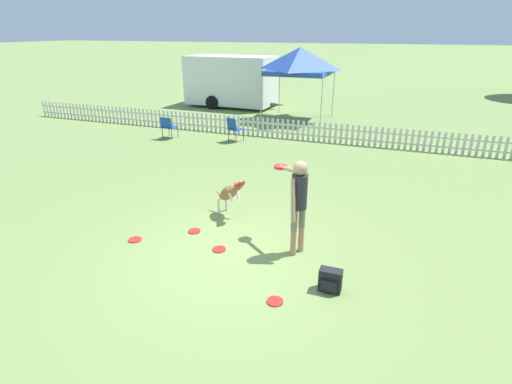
{
  "coord_description": "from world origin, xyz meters",
  "views": [
    {
      "loc": [
        2.56,
        -5.75,
        3.82
      ],
      "look_at": [
        -0.0,
        1.06,
        0.84
      ],
      "focal_mm": 28.0,
      "sensor_mm": 36.0,
      "label": 1
    }
  ],
  "objects_px": {
    "leaping_dog": "(229,193)",
    "frisbee_far_scatter": "(219,249)",
    "canopy_tent_main": "(300,61)",
    "frisbee_near_dog": "(135,240)",
    "backpack_on_grass": "(330,281)",
    "frisbee_near_handler": "(275,301)",
    "frisbee_midfield": "(194,231)",
    "folding_chair_center": "(234,127)",
    "handler_person": "(298,196)",
    "folding_chair_green_right": "(168,126)",
    "equipment_trailer": "(231,80)"
  },
  "relations": [
    {
      "from": "handler_person",
      "to": "leaping_dog",
      "type": "height_order",
      "value": "handler_person"
    },
    {
      "from": "handler_person",
      "to": "folding_chair_green_right",
      "type": "height_order",
      "value": "handler_person"
    },
    {
      "from": "backpack_on_grass",
      "to": "equipment_trailer",
      "type": "xyz_separation_m",
      "value": [
        -8.03,
        14.39,
        1.16
      ]
    },
    {
      "from": "handler_person",
      "to": "backpack_on_grass",
      "type": "bearing_deg",
      "value": -110.65
    },
    {
      "from": "folding_chair_green_right",
      "to": "equipment_trailer",
      "type": "relative_size",
      "value": 0.16
    },
    {
      "from": "frisbee_midfield",
      "to": "folding_chair_center",
      "type": "bearing_deg",
      "value": 106.87
    },
    {
      "from": "frisbee_near_handler",
      "to": "canopy_tent_main",
      "type": "bearing_deg",
      "value": 103.6
    },
    {
      "from": "folding_chair_center",
      "to": "folding_chair_green_right",
      "type": "relative_size",
      "value": 1.08
    },
    {
      "from": "backpack_on_grass",
      "to": "folding_chair_center",
      "type": "bearing_deg",
      "value": 122.86
    },
    {
      "from": "leaping_dog",
      "to": "backpack_on_grass",
      "type": "relative_size",
      "value": 2.59
    },
    {
      "from": "frisbee_near_handler",
      "to": "frisbee_near_dog",
      "type": "height_order",
      "value": "same"
    },
    {
      "from": "backpack_on_grass",
      "to": "folding_chair_green_right",
      "type": "distance_m",
      "value": 10.45
    },
    {
      "from": "handler_person",
      "to": "frisbee_near_dog",
      "type": "xyz_separation_m",
      "value": [
        -3.05,
        -0.69,
        -1.1
      ]
    },
    {
      "from": "handler_person",
      "to": "frisbee_near_dog",
      "type": "height_order",
      "value": "handler_person"
    },
    {
      "from": "frisbee_far_scatter",
      "to": "canopy_tent_main",
      "type": "distance_m",
      "value": 12.13
    },
    {
      "from": "handler_person",
      "to": "folding_chair_green_right",
      "type": "xyz_separation_m",
      "value": [
        -6.66,
        6.32,
        -0.62
      ]
    },
    {
      "from": "frisbee_midfield",
      "to": "backpack_on_grass",
      "type": "relative_size",
      "value": 0.67
    },
    {
      "from": "frisbee_near_handler",
      "to": "frisbee_midfield",
      "type": "bearing_deg",
      "value": 144.92
    },
    {
      "from": "leaping_dog",
      "to": "canopy_tent_main",
      "type": "bearing_deg",
      "value": -144.02
    },
    {
      "from": "frisbee_midfield",
      "to": "backpack_on_grass",
      "type": "height_order",
      "value": "backpack_on_grass"
    },
    {
      "from": "frisbee_far_scatter",
      "to": "folding_chair_green_right",
      "type": "xyz_separation_m",
      "value": [
        -5.31,
        6.77,
        0.48
      ]
    },
    {
      "from": "canopy_tent_main",
      "to": "equipment_trailer",
      "type": "bearing_deg",
      "value": 153.25
    },
    {
      "from": "frisbee_far_scatter",
      "to": "leaping_dog",
      "type": "bearing_deg",
      "value": 106.15
    },
    {
      "from": "handler_person",
      "to": "frisbee_far_scatter",
      "type": "distance_m",
      "value": 1.8
    },
    {
      "from": "folding_chair_center",
      "to": "equipment_trailer",
      "type": "height_order",
      "value": "equipment_trailer"
    },
    {
      "from": "handler_person",
      "to": "folding_chair_center",
      "type": "distance_m",
      "value": 7.99
    },
    {
      "from": "leaping_dog",
      "to": "frisbee_midfield",
      "type": "relative_size",
      "value": 3.88
    },
    {
      "from": "handler_person",
      "to": "equipment_trailer",
      "type": "relative_size",
      "value": 0.33
    },
    {
      "from": "frisbee_far_scatter",
      "to": "equipment_trailer",
      "type": "bearing_deg",
      "value": 112.92
    },
    {
      "from": "frisbee_far_scatter",
      "to": "frisbee_midfield",
      "type": "bearing_deg",
      "value": 148.71
    },
    {
      "from": "frisbee_near_dog",
      "to": "backpack_on_grass",
      "type": "distance_m",
      "value": 3.88
    },
    {
      "from": "handler_person",
      "to": "frisbee_far_scatter",
      "type": "xyz_separation_m",
      "value": [
        -1.35,
        -0.45,
        -1.1
      ]
    },
    {
      "from": "leaping_dog",
      "to": "frisbee_near_handler",
      "type": "relative_size",
      "value": 3.88
    },
    {
      "from": "frisbee_near_dog",
      "to": "equipment_trailer",
      "type": "relative_size",
      "value": 0.05
    },
    {
      "from": "frisbee_near_handler",
      "to": "equipment_trailer",
      "type": "distance_m",
      "value": 16.71
    },
    {
      "from": "leaping_dog",
      "to": "equipment_trailer",
      "type": "relative_size",
      "value": 0.18
    },
    {
      "from": "frisbee_near_handler",
      "to": "frisbee_far_scatter",
      "type": "height_order",
      "value": "same"
    },
    {
      "from": "handler_person",
      "to": "folding_chair_center",
      "type": "relative_size",
      "value": 1.98
    },
    {
      "from": "frisbee_near_dog",
      "to": "backpack_on_grass",
      "type": "height_order",
      "value": "backpack_on_grass"
    },
    {
      "from": "handler_person",
      "to": "frisbee_far_scatter",
      "type": "relative_size",
      "value": 7.03
    },
    {
      "from": "handler_person",
      "to": "frisbee_near_handler",
      "type": "height_order",
      "value": "handler_person"
    },
    {
      "from": "frisbee_far_scatter",
      "to": "folding_chair_center",
      "type": "bearing_deg",
      "value": 111.41
    },
    {
      "from": "frisbee_near_dog",
      "to": "equipment_trailer",
      "type": "bearing_deg",
      "value": 106.44
    },
    {
      "from": "frisbee_near_handler",
      "to": "folding_chair_green_right",
      "type": "relative_size",
      "value": 0.3
    },
    {
      "from": "folding_chair_green_right",
      "to": "frisbee_near_dog",
      "type": "bearing_deg",
      "value": 120.02
    },
    {
      "from": "equipment_trailer",
      "to": "canopy_tent_main",
      "type": "bearing_deg",
      "value": -24.82
    },
    {
      "from": "frisbee_near_handler",
      "to": "frisbee_near_dog",
      "type": "bearing_deg",
      "value": 164.91
    },
    {
      "from": "frisbee_near_handler",
      "to": "backpack_on_grass",
      "type": "xyz_separation_m",
      "value": [
        0.71,
        0.57,
        0.17
      ]
    },
    {
      "from": "leaping_dog",
      "to": "frisbee_far_scatter",
      "type": "relative_size",
      "value": 3.88
    },
    {
      "from": "frisbee_near_handler",
      "to": "canopy_tent_main",
      "type": "xyz_separation_m",
      "value": [
        -3.11,
        12.84,
        2.55
      ]
    }
  ]
}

